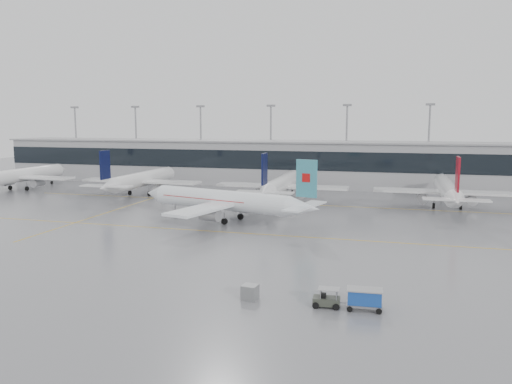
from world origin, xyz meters
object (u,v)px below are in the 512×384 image
(baggage_cart, at_px, (365,298))
(gse_unit, at_px, (250,292))
(air_canada_jet, at_px, (227,201))
(baggage_tug, at_px, (326,300))

(baggage_cart, bearing_deg, gse_unit, 177.89)
(air_canada_jet, height_order, baggage_cart, air_canada_jet)
(air_canada_jet, relative_size, gse_unit, 24.25)
(baggage_tug, xyz_separation_m, gse_unit, (-7.71, -0.03, 0.09))
(baggage_tug, relative_size, baggage_cart, 1.13)
(baggage_tug, distance_m, baggage_cart, 3.64)
(baggage_tug, xyz_separation_m, baggage_cart, (3.59, 0.21, 0.55))
(baggage_cart, bearing_deg, baggage_tug, -180.00)
(baggage_tug, bearing_deg, gse_unit, 176.90)
(air_canada_jet, distance_m, gse_unit, 40.10)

